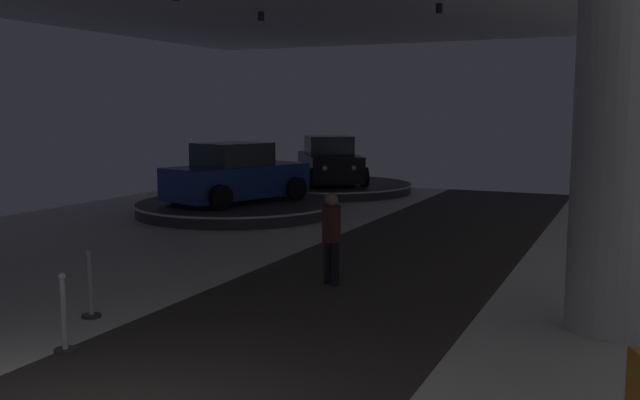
{
  "coord_description": "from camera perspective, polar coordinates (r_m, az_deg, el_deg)",
  "views": [
    {
      "loc": [
        4.22,
        -3.81,
        2.99
      ],
      "look_at": [
        -0.86,
        7.29,
        1.4
      ],
      "focal_mm": 39.05,
      "sensor_mm": 36.0,
      "label": 1
    }
  ],
  "objects": [
    {
      "name": "display_platform_deep_left",
      "position": [
        25.45,
        0.77,
        1.08
      ],
      "size": [
        6.05,
        6.05,
        0.33
      ],
      "color": "#333338",
      "rests_on": "ground"
    },
    {
      "name": "stanchion_a",
      "position": [
        10.65,
        -18.3,
        -7.19
      ],
      "size": [
        0.28,
        0.28,
        1.01
      ],
      "color": "#333338",
      "rests_on": "ground"
    },
    {
      "name": "display_car_deep_left",
      "position": [
        25.4,
        0.76,
        3.13
      ],
      "size": [
        3.8,
        4.5,
        1.71
      ],
      "color": "black",
      "rests_on": "display_platform_deep_left"
    },
    {
      "name": "stanchion_b",
      "position": [
        9.28,
        -20.23,
        -9.43
      ],
      "size": [
        0.28,
        0.28,
        1.01
      ],
      "color": "#333338",
      "rests_on": "ground"
    },
    {
      "name": "display_platform_far_left",
      "position": [
        20.29,
        -6.79,
        -0.57
      ],
      "size": [
        5.9,
        5.9,
        0.34
      ],
      "color": "#333338",
      "rests_on": "ground"
    },
    {
      "name": "column_right",
      "position": [
        10.14,
        23.91,
        5.44
      ],
      "size": [
        1.39,
        1.39,
        5.5
      ],
      "color": "silver",
      "rests_on": "ground"
    },
    {
      "name": "visitor_walking_near",
      "position": [
        11.86,
        0.95,
        -2.7
      ],
      "size": [
        0.32,
        0.32,
        1.59
      ],
      "color": "black",
      "rests_on": "ground"
    },
    {
      "name": "display_car_far_left",
      "position": [
        20.17,
        -6.89,
        2.01
      ],
      "size": [
        3.19,
        4.55,
        1.71
      ],
      "color": "navy",
      "rests_on": "display_platform_far_left"
    }
  ]
}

